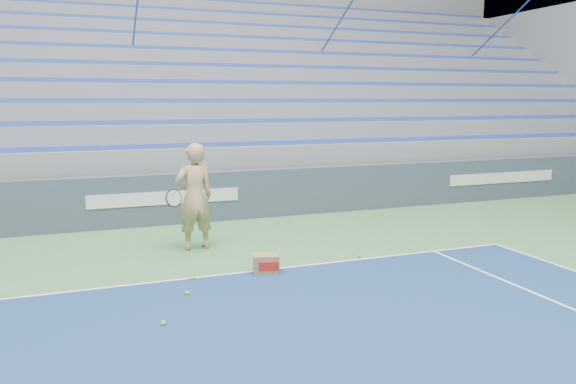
% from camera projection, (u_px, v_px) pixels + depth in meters
% --- Properties ---
extents(sponsor_barrier, '(30.00, 0.32, 1.10)m').
position_uv_depth(sponsor_barrier, '(164.00, 199.00, 12.11)').
color(sponsor_barrier, '#3A4558').
rests_on(sponsor_barrier, ground).
extents(bleachers, '(31.00, 9.15, 7.30)m').
position_uv_depth(bleachers, '(134.00, 111.00, 17.09)').
color(bleachers, gray).
rests_on(bleachers, ground).
extents(tennis_player, '(0.99, 0.90, 1.92)m').
position_uv_depth(tennis_player, '(194.00, 197.00, 9.98)').
color(tennis_player, tan).
rests_on(tennis_player, ground).
extents(ball_box, '(0.45, 0.39, 0.29)m').
position_uv_depth(ball_box, '(266.00, 264.00, 8.71)').
color(ball_box, olive).
rests_on(ball_box, ground).
extents(tennis_ball_0, '(0.07, 0.07, 0.07)m').
position_uv_depth(tennis_ball_0, '(163.00, 323.00, 6.67)').
color(tennis_ball_0, '#ABD12A').
rests_on(tennis_ball_0, ground).
extents(tennis_ball_1, '(0.07, 0.07, 0.07)m').
position_uv_depth(tennis_ball_1, '(187.00, 293.00, 7.72)').
color(tennis_ball_1, '#ABD12A').
rests_on(tennis_ball_1, ground).
extents(tennis_ball_2, '(0.07, 0.07, 0.07)m').
position_uv_depth(tennis_ball_2, '(193.00, 278.00, 8.36)').
color(tennis_ball_2, '#ABD12A').
rests_on(tennis_ball_2, ground).
extents(tennis_ball_3, '(0.07, 0.07, 0.07)m').
position_uv_depth(tennis_ball_3, '(359.00, 256.00, 9.57)').
color(tennis_ball_3, '#ABD12A').
rests_on(tennis_ball_3, ground).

